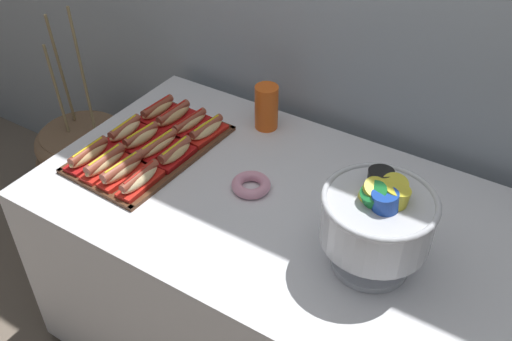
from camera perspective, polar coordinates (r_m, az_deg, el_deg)
name	(u,v)px	position (r m, az deg, el deg)	size (l,w,h in m)	color
buffet_table	(272,276)	(2.01, 1.64, -10.37)	(1.47, 0.87, 0.74)	silver
floor_vase	(91,176)	(2.76, -16.06, -0.55)	(0.49, 0.49, 1.04)	brown
serving_tray	(151,149)	(1.98, -10.39, 2.08)	(0.35, 0.54, 0.01)	#56331E
hot_dog_0	(89,155)	(1.95, -16.20, 1.51)	(0.06, 0.18, 0.06)	#B21414
hot_dog_1	(105,163)	(1.90, -14.69, 0.75)	(0.06, 0.18, 0.06)	red
hot_dog_2	(122,170)	(1.85, -13.10, 0.00)	(0.07, 0.18, 0.06)	red
hot_dog_3	(140,180)	(1.80, -11.42, -0.89)	(0.06, 0.17, 0.06)	red
hot_dog_4	(125,131)	(2.03, -12.82, 3.86)	(0.07, 0.16, 0.06)	#B21414
hot_dog_5	(141,138)	(1.98, -11.29, 3.17)	(0.08, 0.16, 0.06)	#B21414
hot_dog_6	(158,146)	(1.94, -9.68, 2.39)	(0.07, 0.18, 0.06)	#B21414
hot_dog_7	(175,153)	(1.89, -8.01, 1.71)	(0.07, 0.15, 0.06)	#B21414
hot_dog_8	(158,110)	(2.12, -9.70, 5.95)	(0.07, 0.16, 0.06)	#B21414
hot_dog_9	(173,116)	(2.08, -8.17, 5.37)	(0.07, 0.17, 0.06)	#B21414
hot_dog_10	(190,123)	(2.04, -6.57, 4.66)	(0.07, 0.17, 0.06)	#B21414
hot_dog_11	(207,130)	(1.99, -4.91, 4.01)	(0.08, 0.17, 0.06)	red
punch_bowl	(378,218)	(1.48, 11.96, -4.60)	(0.29, 0.29, 0.29)	silver
cup_stack	(266,107)	(2.02, 1.04, 6.29)	(0.08, 0.08, 0.16)	#EA5B19
donut	(252,184)	(1.78, -0.41, -1.35)	(0.12, 0.12, 0.03)	pink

